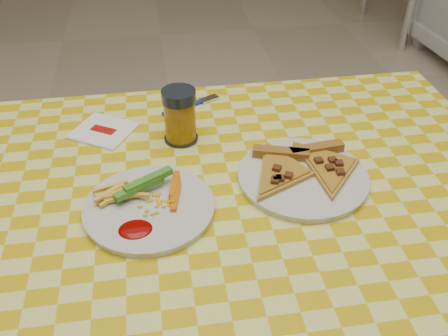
{
  "coord_description": "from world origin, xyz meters",
  "views": [
    {
      "loc": [
        -0.08,
        -0.72,
        1.37
      ],
      "look_at": [
        0.04,
        0.06,
        0.78
      ],
      "focal_mm": 40.0,
      "sensor_mm": 36.0,
      "label": 1
    }
  ],
  "objects_px": {
    "table": "(208,225)",
    "plate_left": "(149,209)",
    "drink_glass": "(180,116)",
    "plate_right": "(303,178)"
  },
  "relations": [
    {
      "from": "table",
      "to": "plate_left",
      "type": "distance_m",
      "value": 0.14
    },
    {
      "from": "plate_left",
      "to": "drink_glass",
      "type": "relative_size",
      "value": 1.95
    },
    {
      "from": "plate_right",
      "to": "drink_glass",
      "type": "relative_size",
      "value": 2.09
    },
    {
      "from": "plate_left",
      "to": "plate_right",
      "type": "xyz_separation_m",
      "value": [
        0.3,
        0.04,
        0.0
      ]
    },
    {
      "from": "drink_glass",
      "to": "plate_right",
      "type": "bearing_deg",
      "value": -39.17
    },
    {
      "from": "drink_glass",
      "to": "plate_left",
      "type": "bearing_deg",
      "value": -109.08
    },
    {
      "from": "table",
      "to": "drink_glass",
      "type": "distance_m",
      "value": 0.25
    },
    {
      "from": "table",
      "to": "plate_left",
      "type": "bearing_deg",
      "value": -168.54
    },
    {
      "from": "plate_right",
      "to": "plate_left",
      "type": "bearing_deg",
      "value": -171.69
    },
    {
      "from": "plate_right",
      "to": "table",
      "type": "bearing_deg",
      "value": -173.52
    }
  ]
}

